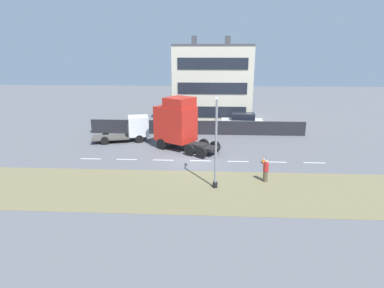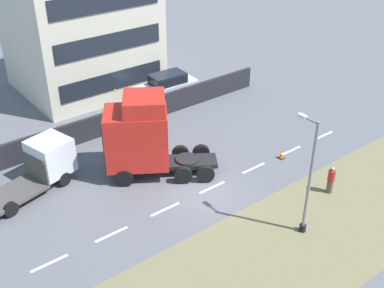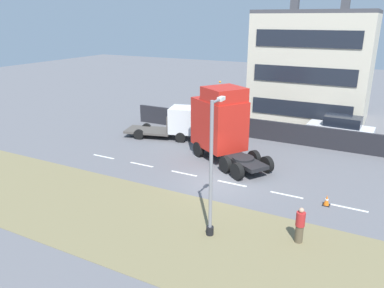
{
  "view_description": "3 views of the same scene",
  "coord_description": "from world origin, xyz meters",
  "px_view_note": "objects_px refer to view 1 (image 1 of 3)",
  "views": [
    {
      "loc": [
        -25.95,
        -1.38,
        9.09
      ],
      "look_at": [
        -2.23,
        -0.09,
        2.14
      ],
      "focal_mm": 30.0,
      "sensor_mm": 36.0,
      "label": 1
    },
    {
      "loc": [
        -16.61,
        13.57,
        15.74
      ],
      "look_at": [
        0.68,
        0.21,
        2.82
      ],
      "focal_mm": 45.0,
      "sensor_mm": 36.0,
      "label": 2
    },
    {
      "loc": [
        -18.74,
        -7.89,
        9.18
      ],
      "look_at": [
        -1.89,
        0.95,
        2.74
      ],
      "focal_mm": 35.0,
      "sensor_mm": 36.0,
      "label": 3
    }
  ],
  "objects_px": {
    "lorry_cab": "(178,123)",
    "traffic_cone_lead": "(264,160)",
    "pedestrian": "(266,171)",
    "flatbed_truck": "(134,128)",
    "lamp_post": "(216,149)",
    "parked_car": "(242,122)"
  },
  "relations": [
    {
      "from": "lorry_cab",
      "to": "traffic_cone_lead",
      "type": "bearing_deg",
      "value": -83.51
    },
    {
      "from": "lorry_cab",
      "to": "pedestrian",
      "type": "xyz_separation_m",
      "value": [
        -7.81,
        -7.07,
        -1.66
      ]
    },
    {
      "from": "flatbed_truck",
      "to": "lamp_post",
      "type": "relative_size",
      "value": 0.99
    },
    {
      "from": "parked_car",
      "to": "pedestrian",
      "type": "distance_m",
      "value": 15.06
    },
    {
      "from": "flatbed_truck",
      "to": "traffic_cone_lead",
      "type": "xyz_separation_m",
      "value": [
        -6.26,
        -12.42,
        -1.07
      ]
    },
    {
      "from": "lorry_cab",
      "to": "traffic_cone_lead",
      "type": "relative_size",
      "value": 11.03
    },
    {
      "from": "flatbed_truck",
      "to": "pedestrian",
      "type": "bearing_deg",
      "value": 34.5
    },
    {
      "from": "traffic_cone_lead",
      "to": "flatbed_truck",
      "type": "bearing_deg",
      "value": 63.25
    },
    {
      "from": "parked_car",
      "to": "pedestrian",
      "type": "xyz_separation_m",
      "value": [
        -15.05,
        -0.26,
        -0.23
      ]
    },
    {
      "from": "lorry_cab",
      "to": "flatbed_truck",
      "type": "distance_m",
      "value": 5.54
    },
    {
      "from": "traffic_cone_lead",
      "to": "parked_car",
      "type": "bearing_deg",
      "value": 4.08
    },
    {
      "from": "flatbed_truck",
      "to": "parked_car",
      "type": "bearing_deg",
      "value": 97.61
    },
    {
      "from": "lorry_cab",
      "to": "lamp_post",
      "type": "distance_m",
      "value": 9.63
    },
    {
      "from": "parked_car",
      "to": "lamp_post",
      "type": "bearing_deg",
      "value": 171.02
    },
    {
      "from": "lamp_post",
      "to": "pedestrian",
      "type": "bearing_deg",
      "value": -72.05
    },
    {
      "from": "lamp_post",
      "to": "traffic_cone_lead",
      "type": "distance_m",
      "value": 7.11
    },
    {
      "from": "parked_car",
      "to": "pedestrian",
      "type": "relative_size",
      "value": 2.93
    },
    {
      "from": "parked_car",
      "to": "traffic_cone_lead",
      "type": "relative_size",
      "value": 8.32
    },
    {
      "from": "parked_car",
      "to": "traffic_cone_lead",
      "type": "height_order",
      "value": "parked_car"
    },
    {
      "from": "lorry_cab",
      "to": "pedestrian",
      "type": "height_order",
      "value": "lorry_cab"
    },
    {
      "from": "lorry_cab",
      "to": "pedestrian",
      "type": "bearing_deg",
      "value": -104.93
    },
    {
      "from": "lorry_cab",
      "to": "traffic_cone_lead",
      "type": "height_order",
      "value": "lorry_cab"
    }
  ]
}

